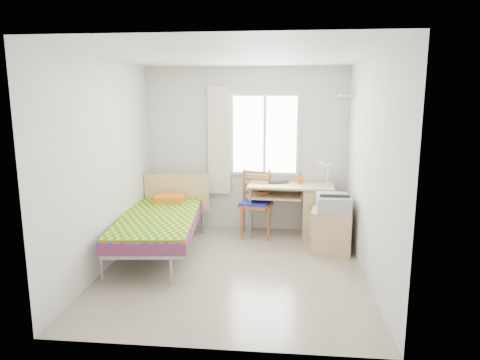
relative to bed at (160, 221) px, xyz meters
name	(u,v)px	position (x,y,z in m)	size (l,w,h in m)	color
floor	(234,269)	(1.08, -0.52, -0.45)	(3.50, 3.50, 0.00)	#BCAD93
ceiling	(233,55)	(1.08, -0.52, 2.15)	(3.50, 3.50, 0.00)	white
wall_back	(246,150)	(1.08, 1.23, 0.85)	(3.20, 3.20, 0.00)	silver
wall_left	(105,165)	(-0.52, -0.52, 0.85)	(3.50, 3.50, 0.00)	silver
wall_right	(370,169)	(2.68, -0.52, 0.85)	(3.50, 3.50, 0.00)	silver
window	(265,135)	(1.38, 1.21, 1.10)	(1.10, 0.04, 1.30)	white
curtain	(219,141)	(0.66, 1.16, 1.00)	(0.35, 0.05, 1.70)	white
floating_shelf	(346,96)	(2.57, 0.88, 1.70)	(0.20, 0.32, 0.03)	white
bed	(160,221)	(0.00, 0.00, 0.00)	(1.21, 2.25, 0.94)	#95979E
desk	(313,209)	(2.15, 0.93, -0.01)	(1.33, 0.66, 0.81)	tan
chair	(257,199)	(1.28, 0.88, 0.12)	(0.54, 0.54, 1.03)	#95451C
cabinet	(331,231)	(2.35, 0.27, -0.16)	(0.61, 0.55, 0.59)	tan
printer	(333,202)	(2.37, 0.27, 0.25)	(0.45, 0.52, 0.22)	#9FA3A7
laptop	(280,183)	(1.63, 0.98, 0.37)	(0.34, 0.22, 0.03)	black
pen_cup	(300,180)	(1.94, 1.04, 0.41)	(0.09, 0.09, 0.11)	orange
task_lamp	(325,169)	(2.30, 0.84, 0.62)	(0.23, 0.32, 0.41)	white
book	(281,198)	(1.65, 0.95, 0.14)	(0.17, 0.23, 0.02)	gray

